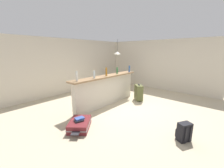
{
  "coord_description": "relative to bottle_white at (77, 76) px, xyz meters",
  "views": [
    {
      "loc": [
        -4.04,
        -2.9,
        1.93
      ],
      "look_at": [
        -0.17,
        0.5,
        0.74
      ],
      "focal_mm": 22.66,
      "sensor_mm": 36.0,
      "label": 1
    }
  ],
  "objects": [
    {
      "name": "wall_back",
      "position": [
        1.7,
        2.53,
        0.02
      ],
      "size": [
        6.6,
        0.1,
        2.5
      ],
      "primitive_type": "cube",
      "color": "beige",
      "rests_on": "ground_plane"
    },
    {
      "name": "bottle_white",
      "position": [
        0.0,
        0.0,
        0.0
      ],
      "size": [
        0.06,
        0.06,
        0.29
      ],
      "primitive_type": "cylinder",
      "color": "silver",
      "rests_on": "bar_countertop"
    },
    {
      "name": "partition_half_wall",
      "position": [
        1.25,
        0.01,
        -0.71
      ],
      "size": [
        2.8,
        0.2,
        1.04
      ],
      "primitive_type": "cube",
      "color": "beige",
      "rests_on": "ground_plane"
    },
    {
      "name": "backpack_black",
      "position": [
        0.79,
        -2.76,
        -1.03
      ],
      "size": [
        0.33,
        0.32,
        0.42
      ],
      "color": "black",
      "rests_on": "ground_plane"
    },
    {
      "name": "dining_chair_near_partition",
      "position": [
        3.01,
        0.59,
        -0.72
      ],
      "size": [
        0.47,
        0.47,
        0.93
      ],
      "color": "#4C331E",
      "rests_on": "ground_plane"
    },
    {
      "name": "dining_table",
      "position": [
        3.09,
        1.14,
        -0.59
      ],
      "size": [
        1.1,
        0.8,
        0.74
      ],
      "color": "#332319",
      "rests_on": "ground_plane"
    },
    {
      "name": "ground_plane",
      "position": [
        1.7,
        -0.52,
        -1.26
      ],
      "size": [
        13.0,
        13.0,
        0.05
      ],
      "primitive_type": "cube",
      "color": "#BCAD8E"
    },
    {
      "name": "bottle_amber",
      "position": [
        1.23,
        -0.0,
        0.0
      ],
      "size": [
        0.06,
        0.06,
        0.29
      ],
      "primitive_type": "cylinder",
      "color": "#9E661E",
      "rests_on": "bar_countertop"
    },
    {
      "name": "bar_countertop",
      "position": [
        1.25,
        0.01,
        -0.17
      ],
      "size": [
        2.96,
        0.4,
        0.05
      ],
      "primitive_type": "cube",
      "color": "#93704C",
      "rests_on": "partition_half_wall"
    },
    {
      "name": "book_stack",
      "position": [
        -0.44,
        -0.64,
        -0.98
      ],
      "size": [
        0.29,
        0.23,
        0.07
      ],
      "color": "black",
      "rests_on": "suitcase_flat_maroon"
    },
    {
      "name": "suitcase_flat_maroon",
      "position": [
        -0.43,
        -0.63,
        -1.12
      ],
      "size": [
        0.85,
        0.82,
        0.22
      ],
      "color": "maroon",
      "rests_on": "ground_plane"
    },
    {
      "name": "bottle_green",
      "position": [
        1.83,
        -0.0,
        -0.02
      ],
      "size": [
        0.06,
        0.06,
        0.25
      ],
      "primitive_type": "cylinder",
      "color": "#2D6B38",
      "rests_on": "bar_countertop"
    },
    {
      "name": "wall_right",
      "position": [
        4.75,
        -0.22,
        0.02
      ],
      "size": [
        0.1,
        6.0,
        2.5
      ],
      "primitive_type": "cube",
      "color": "beige",
      "rests_on": "ground_plane"
    },
    {
      "name": "bottle_clear",
      "position": [
        0.63,
        -0.04,
        -0.02
      ],
      "size": [
        0.07,
        0.07,
        0.24
      ],
      "primitive_type": "cylinder",
      "color": "silver",
      "rests_on": "bar_countertop"
    },
    {
      "name": "pendant_lamp",
      "position": [
        3.17,
        1.09,
        0.63
      ],
      "size": [
        0.34,
        0.34,
        0.76
      ],
      "color": "black"
    },
    {
      "name": "bottle_blue",
      "position": [
        2.53,
        -0.09,
        -0.01
      ],
      "size": [
        0.06,
        0.06,
        0.27
      ],
      "primitive_type": "cylinder",
      "color": "#284C89",
      "rests_on": "bar_countertop"
    },
    {
      "name": "suitcase_upright_olive",
      "position": [
        2.42,
        -0.64,
        -0.9
      ],
      "size": [
        0.47,
        0.49,
        0.67
      ],
      "color": "#51562D",
      "rests_on": "ground_plane"
    }
  ]
}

